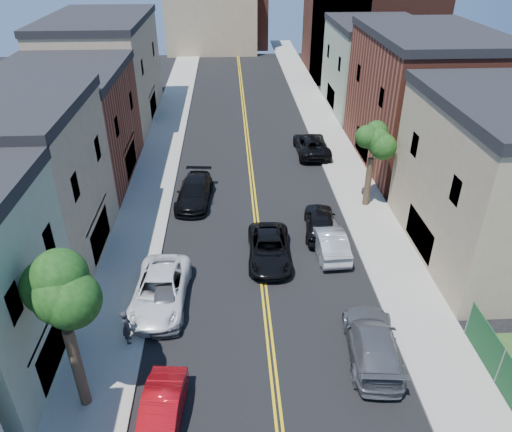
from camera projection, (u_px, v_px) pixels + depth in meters
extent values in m
cube|color=gray|center=(159.00, 154.00, 42.49)|extent=(3.20, 100.00, 0.15)
cube|color=gray|center=(337.00, 150.00, 43.26)|extent=(3.20, 100.00, 0.15)
cube|color=gray|center=(179.00, 154.00, 42.57)|extent=(0.30, 100.00, 0.15)
cube|color=gray|center=(318.00, 151.00, 43.17)|extent=(0.30, 100.00, 0.15)
cube|color=#998466|center=(10.00, 190.00, 27.04)|extent=(9.00, 10.00, 9.00)
cube|color=brown|center=(67.00, 129.00, 36.75)|extent=(9.00, 12.00, 8.00)
cube|color=#998466|center=(104.00, 73.00, 48.41)|extent=(9.00, 16.00, 9.50)
cube|color=#998466|center=(506.00, 185.00, 27.55)|extent=(9.00, 12.00, 9.00)
cube|color=brown|center=(421.00, 102.00, 39.34)|extent=(9.00, 14.00, 10.00)
cube|color=gray|center=(374.00, 69.00, 51.75)|extent=(9.00, 12.00, 8.50)
cube|color=#4C2319|center=(370.00, 26.00, 64.79)|extent=(16.00, 14.00, 12.00)
cube|color=#998466|center=(211.00, 12.00, 75.77)|extent=(14.00, 8.00, 12.00)
cube|color=brown|center=(236.00, 15.00, 79.92)|extent=(10.00, 8.00, 10.00)
cylinder|color=#3B281D|center=(78.00, 368.00, 19.09)|extent=(0.44, 0.44, 3.96)
sphere|color=black|center=(54.00, 281.00, 16.89)|extent=(5.20, 5.20, 5.20)
sphere|color=black|center=(60.00, 263.00, 16.05)|extent=(3.90, 3.90, 3.90)
sphere|color=black|center=(47.00, 284.00, 17.58)|extent=(3.64, 3.64, 3.64)
cylinder|color=#3B281D|center=(368.00, 182.00, 33.73)|extent=(0.44, 0.44, 3.52)
sphere|color=black|center=(375.00, 131.00, 31.83)|extent=(4.40, 4.40, 4.40)
sphere|color=black|center=(385.00, 120.00, 31.12)|extent=(3.30, 3.30, 3.30)
sphere|color=black|center=(366.00, 135.00, 32.41)|extent=(3.08, 3.08, 3.08)
imported|color=#B70C14|center=(161.00, 413.00, 18.95)|extent=(1.89, 4.44, 1.42)
imported|color=silver|center=(160.00, 290.00, 25.26)|extent=(2.98, 5.99, 1.63)
imported|color=#515358|center=(165.00, 305.00, 24.51)|extent=(1.85, 4.03, 1.34)
imported|color=black|center=(194.00, 192.00, 34.78)|extent=(2.80, 5.80, 1.63)
imported|color=#515358|center=(373.00, 342.00, 22.08)|extent=(2.80, 5.76, 1.62)
imported|color=black|center=(320.00, 222.00, 31.19)|extent=(2.49, 5.04, 1.65)
imported|color=#ABAEB3|center=(329.00, 240.00, 29.40)|extent=(1.96, 4.96, 1.61)
imported|color=black|center=(312.00, 145.00, 42.45)|extent=(2.76, 5.87, 1.62)
imported|color=black|center=(269.00, 249.00, 28.68)|extent=(2.67, 5.45, 1.49)
imported|color=#232229|center=(127.00, 327.00, 22.59)|extent=(0.55, 0.74, 1.83)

